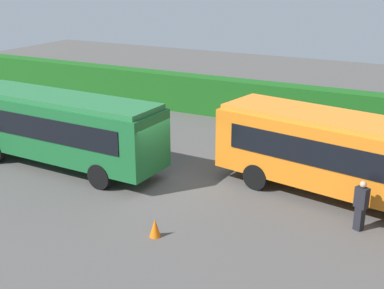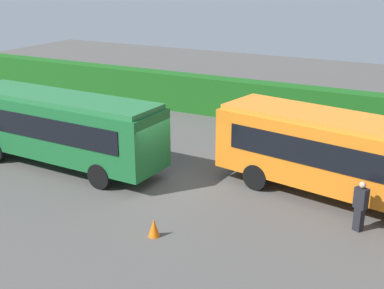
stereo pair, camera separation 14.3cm
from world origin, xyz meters
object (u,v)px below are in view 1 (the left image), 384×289
at_px(traffic_cone, 155,228).
at_px(person_center, 114,125).
at_px(bus_orange, 347,153).
at_px(person_right, 361,204).
at_px(bus_green, 60,126).

bearing_deg(traffic_cone, person_center, 133.65).
distance_m(bus_orange, person_right, 2.46).
bearing_deg(bus_green, person_right, -177.64).
relative_size(bus_orange, person_center, 5.52).
bearing_deg(traffic_cone, person_right, 31.65).
bearing_deg(bus_green, person_center, -92.85).
distance_m(person_center, traffic_cone, 9.24).
xyz_separation_m(bus_green, traffic_cone, (6.65, -3.37, -1.47)).
relative_size(person_right, traffic_cone, 2.81).
relative_size(bus_green, bus_orange, 0.96).
distance_m(bus_green, traffic_cone, 7.60).
distance_m(person_right, traffic_cone, 6.54).
bearing_deg(bus_orange, person_center, -175.68).
bearing_deg(person_right, bus_orange, -130.02).
bearing_deg(person_center, bus_orange, 145.90).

